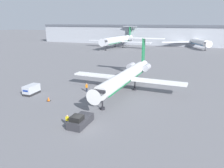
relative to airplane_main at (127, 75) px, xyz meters
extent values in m
plane|color=slate|center=(-0.69, -19.06, -3.27)|extent=(600.00, 600.00, 0.00)
cube|color=#9EA3AD|center=(-0.69, 100.94, 2.25)|extent=(180.00, 16.00, 11.05)
cube|color=#4C515B|center=(-0.69, 100.94, 8.38)|extent=(180.00, 16.80, 1.20)
cylinder|color=white|center=(-0.05, -1.15, -0.09)|extent=(3.67, 23.80, 2.59)
cone|color=white|center=(-0.64, -14.02, -0.09)|extent=(2.68, 2.19, 2.59)
cube|color=black|center=(-0.60, -13.19, 0.36)|extent=(2.23, 0.80, 0.44)
cone|color=white|center=(0.55, 12.12, -0.09)|extent=(2.46, 2.96, 2.33)
cube|color=#19723F|center=(-0.05, -1.15, -0.94)|extent=(3.30, 21.42, 0.20)
cube|color=white|center=(6.88, -0.28, -0.68)|extent=(11.28, 2.81, 0.36)
cube|color=white|center=(-6.88, 0.35, -0.68)|extent=(11.28, 2.81, 0.36)
cylinder|color=#ADADB7|center=(2.40, 8.71, 0.23)|extent=(1.70, 3.02, 1.56)
cylinder|color=#ADADB7|center=(-1.60, 8.89, 0.23)|extent=(1.70, 3.02, 1.56)
cube|color=#19723F|center=(0.58, 12.69, 4.10)|extent=(0.34, 2.21, 5.80)
cube|color=white|center=(0.58, 12.69, 7.00)|extent=(10.50, 2.27, 0.20)
cylinder|color=black|center=(-0.55, -11.99, -2.33)|extent=(0.24, 0.24, 1.88)
cylinder|color=black|center=(-0.55, -11.99, -3.07)|extent=(0.80, 0.80, 0.40)
cylinder|color=black|center=(-1.65, 0.71, -2.33)|extent=(0.24, 0.24, 1.88)
cylinder|color=black|center=(-1.65, 0.71, -3.07)|extent=(0.80, 0.80, 0.40)
cylinder|color=black|center=(1.71, 0.56, -2.33)|extent=(0.24, 0.24, 1.88)
cylinder|color=black|center=(1.71, 0.56, -3.07)|extent=(0.80, 0.80, 0.40)
cube|color=#2D2D33|center=(-1.28, -18.29, -2.72)|extent=(2.18, 4.48, 1.10)
cube|color=black|center=(-1.28, -19.27, -1.82)|extent=(1.53, 1.61, 0.70)
cube|color=black|center=(-1.28, -16.14, -2.89)|extent=(1.96, 0.30, 0.66)
cube|color=#232326|center=(-17.35, -9.64, -3.04)|extent=(1.80, 3.44, 0.45)
cube|color=#B7BCC6|center=(-17.35, -9.64, -2.07)|extent=(1.80, 3.44, 1.49)
cube|color=navy|center=(-17.35, -11.38, -2.07)|extent=(1.26, 0.04, 0.36)
cube|color=#232838|center=(-2.86, -19.28, -2.87)|extent=(0.32, 0.20, 0.81)
cube|color=yellow|center=(-2.86, -19.28, -2.14)|extent=(0.40, 0.24, 0.64)
sphere|color=tan|center=(-2.86, -19.28, -1.71)|extent=(0.24, 0.24, 0.24)
cube|color=#232838|center=(-7.53, -4.20, -2.82)|extent=(0.32, 0.20, 0.89)
cube|color=orange|center=(-7.53, -4.20, -2.03)|extent=(0.40, 0.24, 0.71)
sphere|color=tan|center=(-7.53, -4.20, -1.54)|extent=(0.26, 0.26, 0.26)
cube|color=black|center=(-11.64, -11.79, -3.25)|extent=(0.67, 0.67, 0.04)
cone|color=orange|center=(-11.64, -11.79, -2.84)|extent=(0.48, 0.48, 0.79)
cylinder|color=silver|center=(-28.16, 73.99, 1.06)|extent=(7.22, 29.49, 3.85)
cone|color=silver|center=(-30.04, 57.94, 1.06)|extent=(4.18, 3.51, 3.85)
cube|color=black|center=(-29.90, 59.16, 1.73)|extent=(3.33, 1.08, 0.44)
cone|color=silver|center=(-26.22, 90.61, 1.06)|extent=(3.93, 4.61, 3.47)
cube|color=#19723F|center=(-28.16, 73.99, -0.20)|extent=(6.50, 26.54, 0.20)
cube|color=silver|center=(-17.51, 74.21, 0.19)|extent=(17.52, 5.18, 0.36)
cube|color=silver|center=(-38.48, 76.67, 0.19)|extent=(17.52, 5.18, 0.36)
cylinder|color=#ADADB7|center=(-23.93, 85.86, 1.54)|extent=(2.34, 3.21, 2.00)
cylinder|color=#ADADB7|center=(-29.54, 86.52, 1.54)|extent=(2.34, 3.21, 2.00)
cube|color=#19723F|center=(-26.12, 91.46, 5.48)|extent=(0.49, 2.21, 5.00)
cube|color=silver|center=(-26.12, 91.46, 7.98)|extent=(9.15, 2.83, 0.20)
cylinder|color=black|center=(-29.75, 60.46, -2.07)|extent=(0.24, 0.24, 2.40)
cylinder|color=black|center=(-29.75, 60.46, -3.07)|extent=(0.80, 0.80, 0.40)
cylinder|color=black|center=(-30.41, 76.33, -2.07)|extent=(0.24, 0.24, 2.40)
cylinder|color=black|center=(-30.41, 76.33, -3.07)|extent=(0.80, 0.80, 0.40)
cylinder|color=black|center=(-25.44, 75.75, -2.07)|extent=(0.24, 0.24, 2.40)
cylinder|color=black|center=(-25.44, 75.75, -3.07)|extent=(0.80, 0.80, 0.40)
cylinder|color=white|center=(12.13, 92.72, 0.28)|extent=(15.59, 31.97, 3.38)
cone|color=white|center=(18.87, 76.11, 0.28)|extent=(4.15, 3.78, 3.38)
cube|color=black|center=(18.46, 77.12, 0.87)|extent=(2.93, 1.73, 0.44)
cone|color=white|center=(5.21, 109.79, 0.28)|extent=(4.22, 4.59, 3.04)
cube|color=#0C5999|center=(12.13, 92.72, -0.82)|extent=(14.03, 28.77, 0.20)
cube|color=white|center=(20.85, 98.04, -0.48)|extent=(16.74, 9.27, 0.36)
cube|color=white|center=(2.18, 90.47, -0.48)|extent=(16.74, 9.27, 0.36)
cylinder|color=#ADADB7|center=(9.30, 106.59, 0.70)|extent=(2.98, 3.53, 2.00)
cylinder|color=#ADADB7|center=(4.50, 104.64, 0.70)|extent=(2.98, 3.53, 2.00)
cube|color=#0C5999|center=(4.93, 110.48, 4.47)|extent=(1.05, 2.13, 5.00)
cube|color=white|center=(4.93, 110.48, 6.97)|extent=(9.02, 5.05, 0.20)
cylinder|color=black|center=(17.99, 78.29, -2.34)|extent=(0.24, 0.24, 1.86)
cylinder|color=black|center=(17.99, 78.29, -3.07)|extent=(0.80, 0.80, 0.40)
cylinder|color=black|center=(9.25, 93.98, -2.34)|extent=(0.24, 0.24, 1.86)
cylinder|color=black|center=(9.25, 93.98, -3.07)|extent=(0.80, 0.80, 0.40)
cylinder|color=black|center=(13.32, 95.63, -2.34)|extent=(0.24, 0.24, 1.86)
cylinder|color=black|center=(13.32, 95.63, -3.07)|extent=(0.80, 0.80, 0.40)
camera|label=1|loc=(13.16, -43.54, 11.11)|focal=35.00mm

